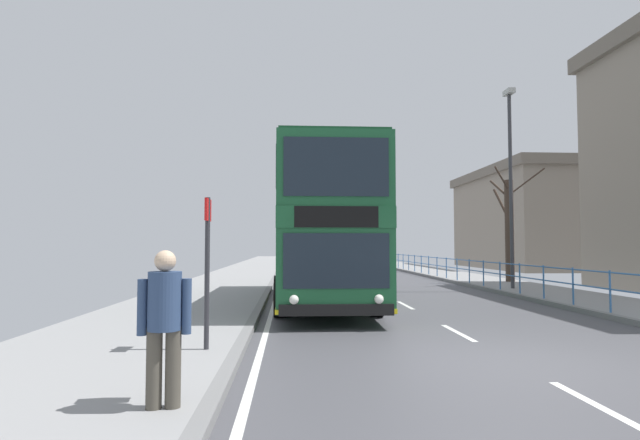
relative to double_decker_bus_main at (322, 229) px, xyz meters
name	(u,v)px	position (x,y,z in m)	size (l,w,h in m)	color
ground	(468,360)	(1.77, -7.90, -2.25)	(15.80, 140.00, 0.20)	#49494E
double_decker_bus_main	(322,229)	(0.00, 0.00, 0.00)	(2.75, 10.24, 4.37)	#19512D
pedestrian_railing_far_kerb	(452,265)	(6.94, 8.93, -1.46)	(0.05, 31.50, 1.04)	#386BA8
pedestrian_with_backpack	(165,316)	(-2.25, -10.29, -1.22)	(0.55, 0.56, 1.61)	#4C473D
bus_stop_sign_near	(207,254)	(-2.30, -7.38, -0.64)	(0.08, 0.44, 2.43)	#2D2D33
street_lamp_far_side	(511,172)	(7.62, 3.58, 2.36)	(0.28, 0.60, 7.79)	#38383D
bare_tree_far_00	(509,228)	(9.08, 7.13, 0.32)	(2.61, 2.12, 5.17)	#423328
background_building_00	(560,218)	(20.30, 23.17, 1.62)	(12.99, 14.65, 7.77)	gray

